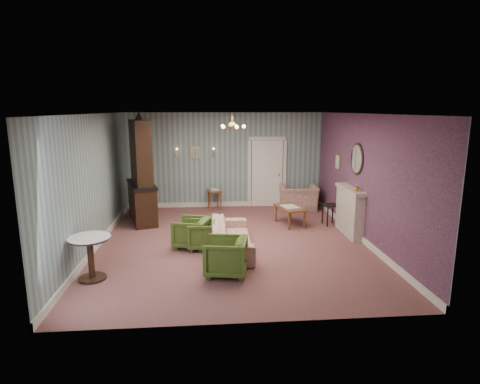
{
  "coord_description": "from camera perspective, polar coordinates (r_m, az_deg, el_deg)",
  "views": [
    {
      "loc": [
        -0.57,
        -8.66,
        3.0
      ],
      "look_at": [
        0.2,
        0.4,
        1.1
      ],
      "focal_mm": 29.79,
      "sensor_mm": 36.0,
      "label": 1
    }
  ],
  "objects": [
    {
      "name": "floor",
      "position": [
        9.18,
        -1.04,
        -7.27
      ],
      "size": [
        7.0,
        7.0,
        0.0
      ],
      "primitive_type": "plane",
      "color": "brown",
      "rests_on": "ground"
    },
    {
      "name": "sofa_chintz",
      "position": [
        8.6,
        -1.25,
        -5.71
      ],
      "size": [
        0.65,
        2.13,
        0.83
      ],
      "primitive_type": "imported",
      "rotation": [
        0.0,
        0.0,
        1.56
      ],
      "color": "brown",
      "rests_on": "floor"
    },
    {
      "name": "wall_front",
      "position": [
        5.42,
        1.37,
        -4.85
      ],
      "size": [
        6.0,
        0.0,
        6.0
      ],
      "primitive_type": "plane",
      "rotation": [
        -1.57,
        0.0,
        0.0
      ],
      "color": "slate",
      "rests_on": "ground"
    },
    {
      "name": "wall_right",
      "position": [
        9.49,
        17.32,
        1.87
      ],
      "size": [
        0.0,
        7.0,
        7.0
      ],
      "primitive_type": "plane",
      "rotation": [
        1.57,
        0.0,
        -1.57
      ],
      "color": "slate",
      "rests_on": "ground"
    },
    {
      "name": "wall_back",
      "position": [
        12.27,
        -2.16,
        4.55
      ],
      "size": [
        6.0,
        0.0,
        6.0
      ],
      "primitive_type": "plane",
      "rotation": [
        1.57,
        0.0,
        0.0
      ],
      "color": "slate",
      "rests_on": "ground"
    },
    {
      "name": "chandelier",
      "position": [
        8.68,
        -1.11,
        9.36
      ],
      "size": [
        0.56,
        0.56,
        0.36
      ],
      "primitive_type": null,
      "color": "gold",
      "rests_on": "ceiling"
    },
    {
      "name": "door",
      "position": [
        12.41,
        3.88,
        2.88
      ],
      "size": [
        1.12,
        0.12,
        2.16
      ],
      "primitive_type": null,
      "color": "white",
      "rests_on": "floor"
    },
    {
      "name": "fireplace",
      "position": [
        9.98,
        15.41,
        -2.66
      ],
      "size": [
        0.3,
        1.4,
        1.16
      ],
      "primitive_type": null,
      "color": "beige",
      "rests_on": "floor"
    },
    {
      "name": "side_table_black",
      "position": [
        10.74,
        12.79,
        -3.19
      ],
      "size": [
        0.42,
        0.42,
        0.55
      ],
      "primitive_type": null,
      "rotation": [
        0.0,
        0.0,
        0.17
      ],
      "color": "black",
      "rests_on": "floor"
    },
    {
      "name": "oval_mirror",
      "position": [
        9.79,
        16.37,
        4.58
      ],
      "size": [
        0.04,
        0.76,
        0.84
      ],
      "primitive_type": null,
      "color": "white",
      "rests_on": "wall_right"
    },
    {
      "name": "olive_chair_a",
      "position": [
        7.39,
        -2.05,
        -8.97
      ],
      "size": [
        0.81,
        0.85,
        0.76
      ],
      "primitive_type": "imported",
      "rotation": [
        0.0,
        0.0,
        -1.75
      ],
      "color": "#465E20",
      "rests_on": "floor"
    },
    {
      "name": "olive_chair_c",
      "position": [
        8.88,
        -6.96,
        -5.57
      ],
      "size": [
        0.84,
        0.87,
        0.72
      ],
      "primitive_type": "imported",
      "rotation": [
        0.0,
        0.0,
        -1.87
      ],
      "color": "#465E20",
      "rests_on": "floor"
    },
    {
      "name": "olive_chair_b",
      "position": [
        8.76,
        -5.25,
        -5.93
      ],
      "size": [
        0.66,
        0.7,
        0.68
      ],
      "primitive_type": "imported",
      "rotation": [
        0.0,
        0.0,
        -1.63
      ],
      "color": "#465E20",
      "rests_on": "floor"
    },
    {
      "name": "ceiling",
      "position": [
        8.68,
        -1.11,
        11.14
      ],
      "size": [
        7.0,
        7.0,
        0.0
      ],
      "primitive_type": "plane",
      "rotation": [
        3.14,
        0.0,
        0.0
      ],
      "color": "white",
      "rests_on": "ground"
    },
    {
      "name": "framed_print",
      "position": [
        11.08,
        13.85,
        4.21
      ],
      "size": [
        0.04,
        0.34,
        0.42
      ],
      "primitive_type": null,
      "color": "gold",
      "rests_on": "wall_right"
    },
    {
      "name": "dresser",
      "position": [
        10.94,
        -14.06,
        3.28
      ],
      "size": [
        1.07,
        1.83,
        2.89
      ],
      "primitive_type": null,
      "rotation": [
        0.0,
        0.0,
        0.29
      ],
      "color": "black",
      "rests_on": "floor"
    },
    {
      "name": "coffee_table",
      "position": [
        10.56,
        7.15,
        -3.38
      ],
      "size": [
        0.76,
        1.08,
        0.5
      ],
      "primitive_type": null,
      "rotation": [
        0.0,
        0.0,
        0.24
      ],
      "color": "brown",
      "rests_on": "floor"
    },
    {
      "name": "nesting_table",
      "position": [
        12.11,
        -3.68,
        -0.98
      ],
      "size": [
        0.48,
        0.56,
        0.65
      ],
      "primitive_type": null,
      "rotation": [
        0.0,
        0.0,
        0.2
      ],
      "color": "brown",
      "rests_on": "floor"
    },
    {
      "name": "burgundy_cushion",
      "position": [
        12.04,
        8.31,
        -0.4
      ],
      "size": [
        0.41,
        0.28,
        0.39
      ],
      "primitive_type": "cube",
      "rotation": [
        0.17,
        0.0,
        -0.35
      ],
      "color": "#5E1C17",
      "rests_on": "wingback_chair"
    },
    {
      "name": "wall_right_floral",
      "position": [
        9.49,
        17.23,
        1.87
      ],
      "size": [
        0.0,
        7.0,
        7.0
      ],
      "primitive_type": "plane",
      "rotation": [
        1.57,
        0.0,
        -1.57
      ],
      "color": "#A45263",
      "rests_on": "ground"
    },
    {
      "name": "wingback_chair",
      "position": [
        12.19,
        8.38,
        -0.2
      ],
      "size": [
        1.19,
        0.84,
        0.98
      ],
      "primitive_type": "imported",
      "rotation": [
        0.0,
        0.0,
        3.04
      ],
      "color": "brown",
      "rests_on": "floor"
    },
    {
      "name": "sconce_right",
      "position": [
        12.17,
        -3.81,
        5.65
      ],
      "size": [
        0.16,
        0.12,
        0.3
      ],
      "primitive_type": null,
      "color": "gold",
      "rests_on": "wall_back"
    },
    {
      "name": "gilt_mirror_back",
      "position": [
        12.19,
        -6.41,
        5.62
      ],
      "size": [
        0.28,
        0.06,
        0.36
      ],
      "primitive_type": null,
      "color": "gold",
      "rests_on": "wall_back"
    },
    {
      "name": "sconce_left",
      "position": [
        12.2,
        -9.0,
        5.55
      ],
      "size": [
        0.16,
        0.12,
        0.3
      ],
      "primitive_type": null,
      "color": "gold",
      "rests_on": "wall_back"
    },
    {
      "name": "mantel_vase",
      "position": [
        9.47,
        16.34,
        0.57
      ],
      "size": [
        0.15,
        0.15,
        0.15
      ],
      "primitive_type": "imported",
      "color": "gold",
      "rests_on": "fireplace"
    },
    {
      "name": "pedestal_table",
      "position": [
        7.65,
        -20.58,
        -8.84
      ],
      "size": [
        0.87,
        0.87,
        0.81
      ],
      "primitive_type": null,
      "rotation": [
        0.0,
        0.0,
        0.21
      ],
      "color": "black",
      "rests_on": "floor"
    },
    {
      "name": "wall_left",
      "position": [
        9.13,
        -20.23,
        1.29
      ],
      "size": [
        0.0,
        7.0,
        7.0
      ],
      "primitive_type": "plane",
      "rotation": [
        1.57,
        0.0,
        1.57
      ],
      "color": "slate",
      "rests_on": "ground"
    }
  ]
}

